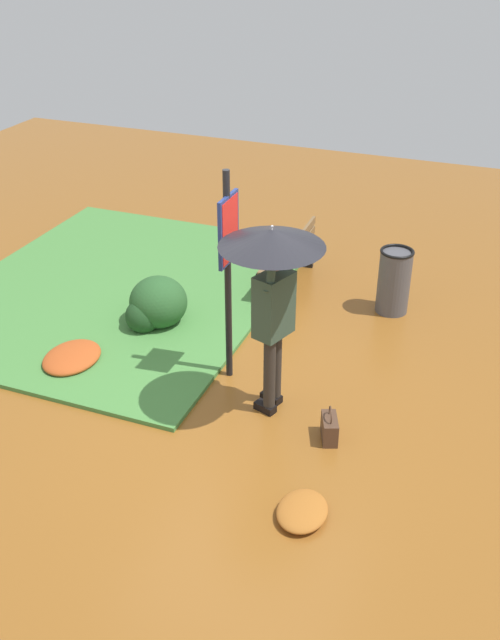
# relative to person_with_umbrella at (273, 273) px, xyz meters

# --- Properties ---
(ground_plane) EXTENTS (18.00, 18.00, 0.00)m
(ground_plane) POSITION_rel_person_with_umbrella_xyz_m (0.11, -0.27, -1.55)
(ground_plane) COLOR brown
(grass_verge) EXTENTS (4.80, 4.00, 0.05)m
(grass_verge) POSITION_rel_person_with_umbrella_xyz_m (-1.73, -2.75, -1.53)
(grass_verge) COLOR #47843D
(grass_verge) RESTS_ON ground_plane
(person_with_umbrella) EXTENTS (0.96, 0.96, 2.04)m
(person_with_umbrella) POSITION_rel_person_with_umbrella_xyz_m (0.00, 0.00, 0.00)
(person_with_umbrella) COLOR #2D2823
(person_with_umbrella) RESTS_ON ground_plane
(info_sign_post) EXTENTS (0.44, 0.07, 2.30)m
(info_sign_post) POSITION_rel_person_with_umbrella_xyz_m (-0.46, -0.63, -0.11)
(info_sign_post) COLOR black
(info_sign_post) RESTS_ON ground_plane
(handbag) EXTENTS (0.33, 0.24, 0.37)m
(handbag) POSITION_rel_person_with_umbrella_xyz_m (0.21, 0.67, -1.42)
(handbag) COLOR #4C3323
(handbag) RESTS_ON ground_plane
(park_bench) EXTENTS (1.40, 0.40, 0.75)m
(park_bench) POSITION_rel_person_with_umbrella_xyz_m (-2.71, -0.71, -1.15)
(park_bench) COLOR black
(park_bench) RESTS_ON ground_plane
(trash_bin) EXTENTS (0.42, 0.42, 0.83)m
(trash_bin) POSITION_rel_person_with_umbrella_xyz_m (-2.52, 0.71, -1.13)
(trash_bin) COLOR #4C4C51
(trash_bin) RESTS_ON ground_plane
(shrub_cluster) EXTENTS (0.76, 0.70, 0.63)m
(shrub_cluster) POSITION_rel_person_with_umbrella_xyz_m (-1.10, -1.86, -1.26)
(shrub_cluster) COLOR #285628
(shrub_cluster) RESTS_ON ground_plane
(leaf_pile_near_person) EXTENTS (0.74, 0.59, 0.16)m
(leaf_pile_near_person) POSITION_rel_person_with_umbrella_xyz_m (-0.02, -2.35, -1.47)
(leaf_pile_near_person) COLOR #B74C1E
(leaf_pile_near_person) RESTS_ON ground_plane
(leaf_pile_by_bench) EXTENTS (0.53, 0.42, 0.12)m
(leaf_pile_by_bench) POSITION_rel_person_with_umbrella_xyz_m (1.27, 0.74, -1.49)
(leaf_pile_by_bench) COLOR #A86023
(leaf_pile_by_bench) RESTS_ON ground_plane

